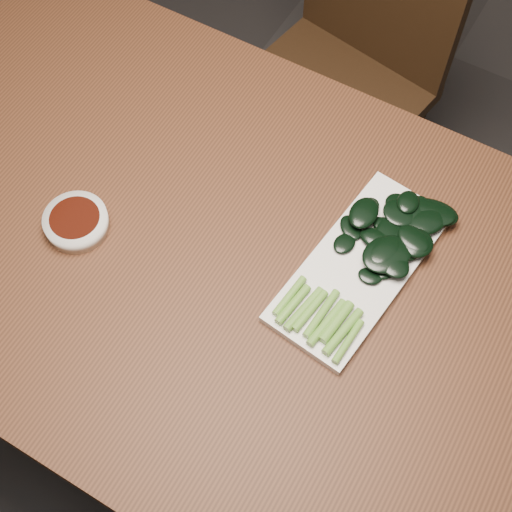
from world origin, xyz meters
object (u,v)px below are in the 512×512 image
at_px(serving_plate, 360,266).
at_px(gai_lan, 387,246).
at_px(table, 239,280).
at_px(chair_far, 345,67).
at_px(sauce_bowl, 76,222).

distance_m(serving_plate, gai_lan, 0.05).
bearing_deg(gai_lan, serving_plate, -117.72).
relative_size(table, gai_lan, 4.24).
relative_size(table, chair_far, 1.57).
distance_m(table, sauce_bowl, 0.28).
bearing_deg(gai_lan, table, -147.66).
relative_size(table, sauce_bowl, 13.89).
bearing_deg(sauce_bowl, table, 17.45).
bearing_deg(serving_plate, sauce_bowl, -159.41).
distance_m(table, chair_far, 0.71).
distance_m(chair_far, sauce_bowl, 0.81).
bearing_deg(sauce_bowl, gai_lan, 24.36).
bearing_deg(table, gai_lan, 32.34).
height_order(chair_far, sauce_bowl, chair_far).
height_order(table, chair_far, chair_far).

